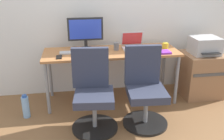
{
  "coord_description": "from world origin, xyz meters",
  "views": [
    {
      "loc": [
        -0.5,
        -3.21,
        1.72
      ],
      "look_at": [
        0.0,
        -0.05,
        0.48
      ],
      "focal_mm": 40.18,
      "sensor_mm": 36.0,
      "label": 1
    }
  ],
  "objects_px": {
    "water_bottle_on_floor": "(26,107)",
    "open_laptop": "(133,44)",
    "side_cabinet": "(200,74)",
    "printer": "(204,45)",
    "desktop_monitor": "(85,31)",
    "office_chair_right": "(145,90)",
    "office_chair_left": "(93,94)"
  },
  "relations": [
    {
      "from": "desktop_monitor",
      "to": "open_laptop",
      "type": "bearing_deg",
      "value": -6.83
    },
    {
      "from": "side_cabinet",
      "to": "printer",
      "type": "xyz_separation_m",
      "value": [
        -0.0,
        -0.0,
        0.44
      ]
    },
    {
      "from": "office_chair_right",
      "to": "printer",
      "type": "xyz_separation_m",
      "value": [
        1.03,
        0.6,
        0.34
      ]
    },
    {
      "from": "office_chair_right",
      "to": "water_bottle_on_floor",
      "type": "relative_size",
      "value": 3.03
    },
    {
      "from": "office_chair_left",
      "to": "side_cabinet",
      "type": "height_order",
      "value": "office_chair_left"
    },
    {
      "from": "office_chair_right",
      "to": "open_laptop",
      "type": "bearing_deg",
      "value": 88.31
    },
    {
      "from": "office_chair_left",
      "to": "water_bottle_on_floor",
      "type": "xyz_separation_m",
      "value": [
        -0.83,
        0.33,
        -0.28
      ]
    },
    {
      "from": "office_chair_right",
      "to": "printer",
      "type": "bearing_deg",
      "value": 30.16
    },
    {
      "from": "office_chair_right",
      "to": "open_laptop",
      "type": "height_order",
      "value": "open_laptop"
    },
    {
      "from": "side_cabinet",
      "to": "water_bottle_on_floor",
      "type": "bearing_deg",
      "value": -173.75
    },
    {
      "from": "side_cabinet",
      "to": "water_bottle_on_floor",
      "type": "distance_m",
      "value": 2.49
    },
    {
      "from": "office_chair_left",
      "to": "side_cabinet",
      "type": "relative_size",
      "value": 1.47
    },
    {
      "from": "printer",
      "to": "desktop_monitor",
      "type": "bearing_deg",
      "value": 173.17
    },
    {
      "from": "office_chair_right",
      "to": "open_laptop",
      "type": "xyz_separation_m",
      "value": [
        0.02,
        0.72,
        0.36
      ]
    },
    {
      "from": "side_cabinet",
      "to": "open_laptop",
      "type": "bearing_deg",
      "value": 173.22
    },
    {
      "from": "water_bottle_on_floor",
      "to": "office_chair_right",
      "type": "bearing_deg",
      "value": -12.76
    },
    {
      "from": "office_chair_left",
      "to": "printer",
      "type": "height_order",
      "value": "office_chair_left"
    },
    {
      "from": "water_bottle_on_floor",
      "to": "side_cabinet",
      "type": "bearing_deg",
      "value": 6.25
    },
    {
      "from": "office_chair_left",
      "to": "printer",
      "type": "bearing_deg",
      "value": 19.98
    },
    {
      "from": "printer",
      "to": "desktop_monitor",
      "type": "distance_m",
      "value": 1.69
    },
    {
      "from": "printer",
      "to": "water_bottle_on_floor",
      "type": "distance_m",
      "value": 2.56
    },
    {
      "from": "office_chair_left",
      "to": "side_cabinet",
      "type": "bearing_deg",
      "value": 20.01
    },
    {
      "from": "side_cabinet",
      "to": "water_bottle_on_floor",
      "type": "relative_size",
      "value": 2.07
    },
    {
      "from": "office_chair_right",
      "to": "printer",
      "type": "relative_size",
      "value": 2.35
    },
    {
      "from": "water_bottle_on_floor",
      "to": "open_laptop",
      "type": "xyz_separation_m",
      "value": [
        1.46,
        0.39,
        0.64
      ]
    },
    {
      "from": "water_bottle_on_floor",
      "to": "open_laptop",
      "type": "distance_m",
      "value": 1.64
    },
    {
      "from": "printer",
      "to": "water_bottle_on_floor",
      "type": "height_order",
      "value": "printer"
    },
    {
      "from": "printer",
      "to": "office_chair_left",
      "type": "bearing_deg",
      "value": -160.02
    },
    {
      "from": "desktop_monitor",
      "to": "side_cabinet",
      "type": "bearing_deg",
      "value": -6.8
    },
    {
      "from": "printer",
      "to": "desktop_monitor",
      "type": "relative_size",
      "value": 0.83
    },
    {
      "from": "printer",
      "to": "desktop_monitor",
      "type": "xyz_separation_m",
      "value": [
        -1.66,
        0.2,
        0.22
      ]
    },
    {
      "from": "water_bottle_on_floor",
      "to": "desktop_monitor",
      "type": "relative_size",
      "value": 0.65
    },
    {
      "from": "desktop_monitor",
      "to": "open_laptop",
      "type": "height_order",
      "value": "desktop_monitor"
    },
    {
      "from": "office_chair_left",
      "to": "desktop_monitor",
      "type": "relative_size",
      "value": 1.96
    },
    {
      "from": "water_bottle_on_floor",
      "to": "printer",
      "type": "bearing_deg",
      "value": 6.23
    },
    {
      "from": "office_chair_left",
      "to": "open_laptop",
      "type": "distance_m",
      "value": 1.02
    },
    {
      "from": "water_bottle_on_floor",
      "to": "desktop_monitor",
      "type": "xyz_separation_m",
      "value": [
        0.81,
        0.47,
        0.83
      ]
    },
    {
      "from": "office_chair_left",
      "to": "office_chair_right",
      "type": "bearing_deg",
      "value": 0.02
    },
    {
      "from": "office_chair_right",
      "to": "printer",
      "type": "height_order",
      "value": "office_chair_right"
    },
    {
      "from": "desktop_monitor",
      "to": "printer",
      "type": "bearing_deg",
      "value": -6.83
    },
    {
      "from": "office_chair_right",
      "to": "printer",
      "type": "distance_m",
      "value": 1.23
    },
    {
      "from": "office_chair_left",
      "to": "desktop_monitor",
      "type": "xyz_separation_m",
      "value": [
        -0.02,
        0.8,
        0.56
      ]
    }
  ]
}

